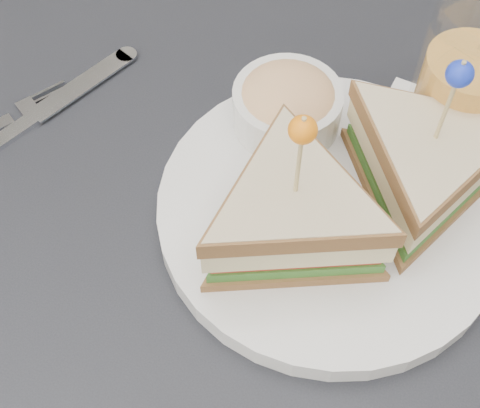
% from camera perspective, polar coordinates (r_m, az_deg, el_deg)
% --- Properties ---
extents(table, '(0.80, 0.80, 0.75)m').
position_cam_1_polar(table, '(0.60, -1.21, -7.14)').
color(table, black).
rests_on(table, ground).
extents(plate_meal, '(0.33, 0.31, 0.16)m').
position_cam_1_polar(plate_meal, '(0.52, 8.94, 1.57)').
color(plate_meal, white).
rests_on(plate_meal, table).
extents(cutlery_knife, '(0.10, 0.19, 0.01)m').
position_cam_1_polar(cutlery_knife, '(0.64, -16.52, 7.52)').
color(cutlery_knife, silver).
rests_on(cutlery_knife, table).
extents(drink_set, '(0.15, 0.15, 0.16)m').
position_cam_1_polar(drink_set, '(0.56, 18.42, 8.92)').
color(drink_set, white).
rests_on(drink_set, table).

